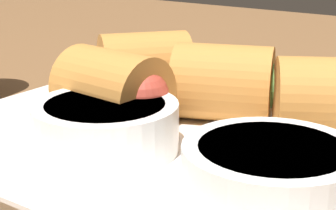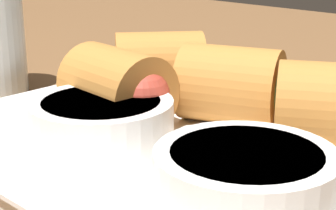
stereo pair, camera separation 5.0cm
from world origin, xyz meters
The scene contains 8 objects.
table_surface centered at (0.00, 0.00, 1.00)cm, with size 180.00×140.00×2.00cm.
serving_plate centered at (2.73, -0.84, 2.76)cm, with size 32.44×24.73×1.50cm.
roll_front_right centered at (6.37, -0.01, 6.27)cm, with size 8.14×6.14×5.55cm.
roll_back_left centered at (1.06, -6.21, 6.27)cm, with size 8.51×7.67×5.55cm.
roll_back_right centered at (8.81, -7.00, 6.27)cm, with size 8.72×8.89×5.55cm.
dipping_bowl_near centered at (4.49, 3.43, 5.20)cm, with size 9.15×9.15×3.12cm.
dipping_bowl_far centered at (-7.08, 4.02, 5.20)cm, with size 9.15×9.15×3.12cm.
spoon centered at (8.93, -17.44, 2.63)cm, with size 15.95×8.24×1.37cm.
Camera 1 is at (-17.72, 28.17, 17.01)cm, focal length 60.00 mm.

